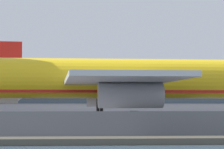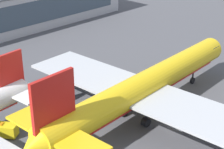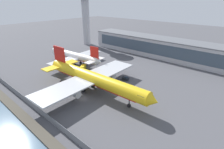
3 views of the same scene
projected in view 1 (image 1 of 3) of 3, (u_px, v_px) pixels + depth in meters
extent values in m
plane|color=#4C4C51|center=(138.00, 130.00, 60.80)|extent=(500.00, 500.00, 0.00)
cube|color=#474238|center=(171.00, 140.00, 40.40)|extent=(320.00, 3.00, 0.50)
cube|color=slate|center=(161.00, 125.00, 44.93)|extent=(280.00, 0.08, 2.40)
cylinder|color=slate|center=(161.00, 125.00, 44.93)|extent=(0.10, 0.10, 2.40)
cylinder|color=yellow|center=(127.00, 79.00, 67.50)|extent=(50.15, 6.71, 5.05)
cube|color=red|center=(127.00, 89.00, 67.43)|extent=(42.62, 5.45, 0.91)
cube|color=#B7BABF|center=(100.00, 86.00, 79.12)|extent=(11.79, 24.36, 0.51)
cube|color=#B7BABF|center=(119.00, 79.00, 55.28)|extent=(11.79, 24.36, 0.51)
cylinder|color=#B7BABF|center=(111.00, 97.00, 77.28)|extent=(7.09, 3.01, 2.78)
cylinder|color=#B7BABF|center=(131.00, 95.00, 57.27)|extent=(7.09, 3.01, 2.78)
cylinder|color=black|center=(98.00, 110.00, 69.55)|extent=(0.40, 0.40, 2.96)
cylinder|color=black|center=(98.00, 121.00, 69.47)|extent=(1.66, 1.19, 1.63)
cylinder|color=black|center=(101.00, 110.00, 64.28)|extent=(0.40, 0.40, 2.96)
cylinder|color=black|center=(101.00, 123.00, 64.20)|extent=(1.66, 1.19, 1.63)
cone|color=white|center=(26.00, 90.00, 83.74)|extent=(3.04, 3.97, 3.74)
cube|color=red|center=(4.00, 64.00, 83.41)|extent=(5.45, 1.00, 7.07)
cube|color=white|center=(3.00, 88.00, 80.07)|extent=(4.19, 6.68, 0.33)
cube|color=white|center=(5.00, 89.00, 86.34)|extent=(4.19, 6.68, 0.33)
cube|color=#1E2328|center=(132.00, 117.00, 85.08)|extent=(3.45, 2.20, 1.11)
cube|color=#283847|center=(134.00, 112.00, 85.23)|extent=(1.35, 1.48, 0.50)
cylinder|color=black|center=(137.00, 120.00, 85.98)|extent=(0.73, 0.35, 0.70)
cylinder|color=black|center=(139.00, 120.00, 84.67)|extent=(0.73, 0.35, 0.70)
cylinder|color=black|center=(125.00, 120.00, 85.44)|extent=(0.73, 0.35, 0.70)
cylinder|color=black|center=(127.00, 120.00, 84.13)|extent=(0.73, 0.35, 0.70)
cube|color=#B2B2B7|center=(99.00, 91.00, 130.12)|extent=(107.29, 15.06, 11.78)
cube|color=#3D4C5B|center=(100.00, 88.00, 122.58)|extent=(98.71, 0.16, 7.07)
cube|color=#5B5E63|center=(99.00, 66.00, 130.45)|extent=(107.89, 15.66, 0.50)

